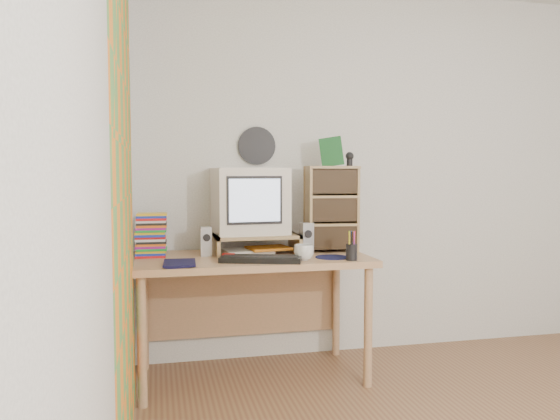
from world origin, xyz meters
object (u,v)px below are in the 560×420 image
desk (250,276)px  cd_rack (332,209)px  dvd_stack (151,236)px  diary (163,262)px  mug (304,252)px  crt_monitor (250,201)px  keyboard (261,259)px

desk → cd_rack: size_ratio=2.57×
dvd_stack → diary: 0.35m
desk → mug: 0.43m
desk → mug: bearing=-46.2°
crt_monitor → cd_rack: bearing=-10.0°
dvd_stack → cd_rack: size_ratio=0.46×
diary → keyboard: bearing=3.5°
cd_rack → diary: size_ratio=2.57×
desk → crt_monitor: crt_monitor is taller
mug → keyboard: bearing=179.9°
desk → crt_monitor: size_ratio=3.22×
cd_rack → mug: cd_rack is taller
desk → diary: bearing=-151.3°
keyboard → cd_rack: cd_rack is taller
cd_rack → keyboard: bearing=-144.5°
mug → dvd_stack: bearing=159.3°
keyboard → diary: diary is taller
crt_monitor → keyboard: 0.48m
desk → cd_rack: (0.54, 0.03, 0.41)m
dvd_stack → diary: size_ratio=1.18×
desk → dvd_stack: size_ratio=5.62×
cd_rack → diary: 1.14m
cd_rack → crt_monitor: bearing=178.6°
keyboard → diary: size_ratio=2.16×
desk → diary: (-0.52, -0.29, 0.16)m
keyboard → mug: (0.25, -0.00, 0.03)m
crt_monitor → desk: bearing=-106.3°
desk → keyboard: 0.32m
crt_monitor → cd_rack: cd_rack is taller
crt_monitor → dvd_stack: 0.64m
keyboard → dvd_stack: bearing=169.7°
diary → crt_monitor: bearing=37.5°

